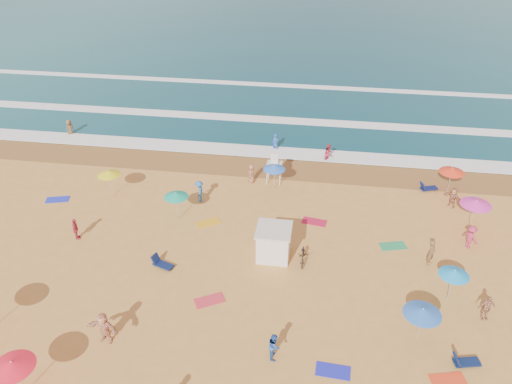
# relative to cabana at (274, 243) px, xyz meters

# --- Properties ---
(ground) EXTENTS (220.00, 220.00, 0.00)m
(ground) POSITION_rel_cabana_xyz_m (1.08, -0.90, -1.00)
(ground) COLOR gold
(ground) RESTS_ON ground
(wet_sand) EXTENTS (220.00, 220.00, 0.00)m
(wet_sand) POSITION_rel_cabana_xyz_m (1.08, 11.60, -0.99)
(wet_sand) COLOR olive
(wet_sand) RESTS_ON ground
(surf_foam) EXTENTS (200.00, 18.70, 0.05)m
(surf_foam) POSITION_rel_cabana_xyz_m (1.08, 20.42, -0.90)
(surf_foam) COLOR white
(surf_foam) RESTS_ON ground
(cabana) EXTENTS (2.00, 2.00, 2.00)m
(cabana) POSITION_rel_cabana_xyz_m (0.00, 0.00, 0.00)
(cabana) COLOR white
(cabana) RESTS_ON ground
(cabana_roof) EXTENTS (2.20, 2.20, 0.12)m
(cabana_roof) POSITION_rel_cabana_xyz_m (-0.00, 0.00, 1.06)
(cabana_roof) COLOR silver
(cabana_roof) RESTS_ON cabana
(bicycle) EXTENTS (0.68, 1.90, 1.00)m
(bicycle) POSITION_rel_cabana_xyz_m (1.90, -0.30, -0.50)
(bicycle) COLOR black
(bicycle) RESTS_ON ground
(lifeguard_stand) EXTENTS (1.20, 1.20, 2.10)m
(lifeguard_stand) POSITION_rel_cabana_xyz_m (-1.02, 9.27, 0.05)
(lifeguard_stand) COLOR white
(lifeguard_stand) RESTS_ON ground
(beach_umbrellas) EXTENTS (66.64, 23.84, 0.78)m
(beach_umbrellas) POSITION_rel_cabana_xyz_m (2.54, 0.70, 1.08)
(beach_umbrellas) COLOR blue
(beach_umbrellas) RESTS_ON ground
(loungers) EXTENTS (42.65, 27.15, 0.34)m
(loungers) POSITION_rel_cabana_xyz_m (4.91, -4.04, -0.83)
(loungers) COLOR #101B53
(loungers) RESTS_ON ground
(towels) EXTENTS (51.79, 20.25, 0.03)m
(towels) POSITION_rel_cabana_xyz_m (0.19, -2.27, -0.98)
(towels) COLOR red
(towels) RESTS_ON ground
(beachgoers) EXTENTS (51.29, 28.35, 2.14)m
(beachgoers) POSITION_rel_cabana_xyz_m (-0.30, 2.85, -0.22)
(beachgoers) COLOR brown
(beachgoers) RESTS_ON ground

